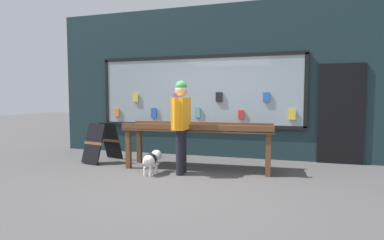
% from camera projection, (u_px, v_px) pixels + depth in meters
% --- Properties ---
extents(ground_plane, '(40.00, 40.00, 0.00)m').
position_uv_depth(ground_plane, '(182.00, 182.00, 4.92)').
color(ground_plane, '#474444').
extents(shopfront_facade, '(8.01, 0.29, 3.54)m').
position_uv_depth(shopfront_facade, '(214.00, 83.00, 7.08)').
color(shopfront_facade, '#192D33').
rests_on(shopfront_facade, ground_plane).
extents(display_table_main, '(2.90, 0.82, 0.90)m').
position_uv_depth(display_table_main, '(197.00, 132.00, 5.80)').
color(display_table_main, brown).
rests_on(display_table_main, ground_plane).
extents(person_browsing, '(0.23, 0.67, 1.69)m').
position_uv_depth(person_browsing, '(181.00, 120.00, 5.39)').
color(person_browsing, black).
rests_on(person_browsing, ground_plane).
extents(small_dog, '(0.25, 0.61, 0.41)m').
position_uv_depth(small_dog, '(152.00, 159.00, 5.43)').
color(small_dog, white).
rests_on(small_dog, ground_plane).
extents(sandwich_board_sign, '(0.63, 0.86, 0.83)m').
position_uv_depth(sandwich_board_sign, '(102.00, 142.00, 6.53)').
color(sandwich_board_sign, black).
rests_on(sandwich_board_sign, ground_plane).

